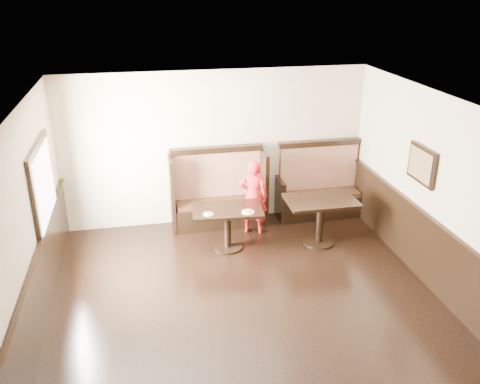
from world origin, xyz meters
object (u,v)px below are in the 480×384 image
object	(u,v)px
table_neighbor	(321,210)
booth_main	(218,197)
table_main	(227,218)
booth_neighbor	(319,191)
child	(253,197)

from	to	relation	value
table_neighbor	booth_main	bearing A→B (deg)	145.99
booth_main	table_main	xyz separation A→B (m)	(0.00, -0.97, 0.03)
booth_neighbor	table_neighbor	world-z (taller)	booth_neighbor
table_neighbor	table_main	bearing A→B (deg)	176.11
child	booth_neighbor	bearing A→B (deg)	-141.31
booth_neighbor	child	world-z (taller)	booth_neighbor
booth_neighbor	table_main	bearing A→B (deg)	-153.69
booth_main	child	world-z (taller)	booth_main
booth_main	booth_neighbor	bearing A→B (deg)	-0.05
table_neighbor	child	size ratio (longest dim) A/B	0.86
booth_neighbor	table_neighbor	size ratio (longest dim) A/B	1.40
booth_neighbor	table_neighbor	xyz separation A→B (m)	(-0.37, -1.09, 0.13)
table_main	booth_neighbor	bearing A→B (deg)	30.83
booth_main	table_main	world-z (taller)	booth_main
booth_main	booth_neighbor	world-z (taller)	same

